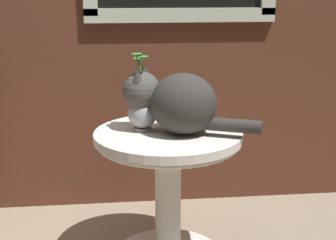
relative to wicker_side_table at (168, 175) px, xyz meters
name	(u,v)px	position (x,y,z in m)	size (l,w,h in m)	color
wicker_side_table	(168,175)	(0.00, 0.00, 0.00)	(0.61, 0.61, 0.59)	silver
cat	(177,102)	(0.03, -0.02, 0.31)	(0.54, 0.33, 0.26)	#33302D
pewter_vase_with_ivy	(142,108)	(-0.10, 0.03, 0.28)	(0.12, 0.12, 0.32)	#99999E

